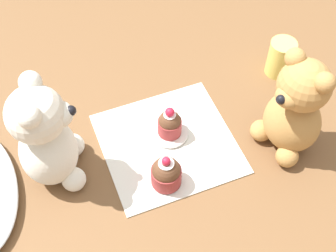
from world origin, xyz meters
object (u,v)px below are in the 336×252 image
Objects in this scene: teddy_bear_tan at (295,109)px; saucer_plate at (170,132)px; teddy_bear_cream at (46,138)px; juice_glass at (281,58)px; cupcake_near_cream_bear at (166,173)px; cupcake_near_tan_bear at (170,123)px.

teddy_bear_tan reaches higher than saucer_plate.
teddy_bear_cream is 0.50m from juice_glass.
cupcake_near_cream_bear is 0.36m from juice_glass.
teddy_bear_tan is at bearing -89.74° from teddy_bear_cream.
teddy_bear_cream is 0.23m from saucer_plate.
cupcake_near_cream_bear and juice_glass have the same top height.
teddy_bear_tan is 3.10× the size of cupcake_near_tan_bear.
saucer_plate is at bearing -77.15° from teddy_bear_cream.
teddy_bear_cream is 0.42m from teddy_bear_tan.
teddy_bear_tan is 2.98× the size of saucer_plate.
cupcake_near_cream_bear reaches higher than saucer_plate.
cupcake_near_tan_bear is (0.09, 0.19, -0.06)m from teddy_bear_tan.
saucer_plate is at bearing -26.57° from cupcake_near_tan_bear.
cupcake_near_tan_bear is (-0.00, -0.22, -0.06)m from teddy_bear_cream.
saucer_plate is 0.88× the size of juice_glass.
teddy_bear_tan is at bearing -115.68° from saucer_plate.
teddy_bear_cream reaches higher than juice_glass.
teddy_bear_cream is at bearing 60.94° from cupcake_near_cream_bear.
teddy_bear_cream reaches higher than teddy_bear_tan.
teddy_bear_tan is 0.23m from saucer_plate.
saucer_plate is 0.28m from juice_glass.
cupcake_near_tan_bear is at bearing -77.15° from teddy_bear_cream.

